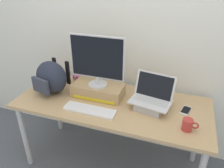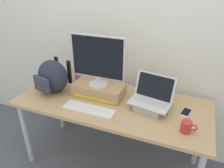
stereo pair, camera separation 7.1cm
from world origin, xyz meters
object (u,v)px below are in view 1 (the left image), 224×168
at_px(messenger_backpack, 51,77).
at_px(coffee_mug, 188,125).
at_px(external_keyboard, 90,110).
at_px(cell_phone, 186,110).
at_px(toner_box_yellow, 98,90).
at_px(plush_toy, 78,77).
at_px(open_laptop, 151,102).
at_px(desktop_monitor, 97,60).

height_order(messenger_backpack, coffee_mug, messenger_backpack).
height_order(external_keyboard, cell_phone, external_keyboard).
bearing_deg(toner_box_yellow, external_keyboard, -83.74).
bearing_deg(cell_phone, plush_toy, -175.87).
bearing_deg(messenger_backpack, cell_phone, 18.25).
distance_m(toner_box_yellow, cell_phone, 0.79).
distance_m(toner_box_yellow, plush_toy, 0.37).
relative_size(external_keyboard, coffee_mug, 3.75).
height_order(open_laptop, coffee_mug, open_laptop).
distance_m(desktop_monitor, coffee_mug, 0.90).
distance_m(messenger_backpack, plush_toy, 0.32).
relative_size(external_keyboard, cell_phone, 2.93).
bearing_deg(cell_phone, external_keyboard, -146.69).
distance_m(open_laptop, cell_phone, 0.30).
bearing_deg(coffee_mug, cell_phone, 94.24).
height_order(open_laptop, cell_phone, open_laptop).
bearing_deg(toner_box_yellow, messenger_backpack, -169.69).
bearing_deg(desktop_monitor, external_keyboard, -84.46).
distance_m(cell_phone, plush_toy, 1.12).
distance_m(open_laptop, messenger_backpack, 0.94).
height_order(toner_box_yellow, open_laptop, open_laptop).
distance_m(open_laptop, coffee_mug, 0.37).
distance_m(desktop_monitor, messenger_backpack, 0.49).
height_order(coffee_mug, plush_toy, plush_toy).
relative_size(desktop_monitor, open_laptop, 1.34).
relative_size(toner_box_yellow, messenger_backpack, 1.29).
xyz_separation_m(external_keyboard, coffee_mug, (0.78, 0.02, 0.04)).
xyz_separation_m(toner_box_yellow, messenger_backpack, (-0.44, -0.08, 0.10)).
height_order(cell_phone, plush_toy, plush_toy).
bearing_deg(plush_toy, cell_phone, -9.87).
bearing_deg(plush_toy, desktop_monitor, -32.43).
xyz_separation_m(external_keyboard, plush_toy, (-0.34, 0.46, 0.04)).
height_order(open_laptop, plush_toy, open_laptop).
bearing_deg(cell_phone, open_laptop, -155.89).
height_order(toner_box_yellow, messenger_backpack, messenger_backpack).
bearing_deg(toner_box_yellow, cell_phone, 0.50).
xyz_separation_m(external_keyboard, messenger_backpack, (-0.47, 0.18, 0.14)).
bearing_deg(messenger_backpack, toner_box_yellow, 24.52).
distance_m(messenger_backpack, cell_phone, 1.24).
bearing_deg(desktop_monitor, plush_toy, 146.82).
distance_m(toner_box_yellow, open_laptop, 0.50).
relative_size(desktop_monitor, cell_phone, 3.24).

